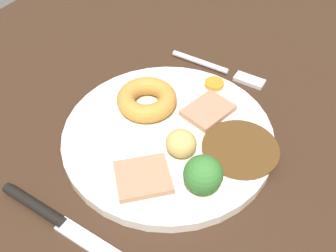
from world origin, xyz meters
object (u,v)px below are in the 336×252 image
(meat_slice_under, at_px, (208,110))
(fork, at_px, (220,69))
(meat_slice_main, at_px, (143,177))
(yorkshire_pudding, at_px, (147,99))
(dinner_plate, at_px, (168,135))
(carrot_coin_front, at_px, (214,84))
(roast_potato_left, at_px, (181,144))
(knife, at_px, (56,220))
(broccoli_floret, at_px, (203,175))

(meat_slice_under, xyz_separation_m, fork, (-0.10, -0.03, -0.01))
(meat_slice_main, height_order, yorkshire_pudding, yorkshire_pudding)
(dinner_plate, distance_m, yorkshire_pudding, 0.06)
(yorkshire_pudding, distance_m, carrot_coin_front, 0.10)
(dinner_plate, bearing_deg, carrot_coin_front, 175.60)
(dinner_plate, height_order, meat_slice_under, meat_slice_under)
(meat_slice_under, xyz_separation_m, roast_potato_left, (0.08, 0.00, 0.01))
(fork, bearing_deg, carrot_coin_front, -74.39)
(meat_slice_main, relative_size, knife, 0.33)
(meat_slice_main, height_order, knife, meat_slice_main)
(fork, xyz_separation_m, knife, (0.32, -0.03, 0.00))
(yorkshire_pudding, distance_m, knife, 0.19)
(carrot_coin_front, relative_size, knife, 0.15)
(meat_slice_main, distance_m, carrot_coin_front, 0.19)
(broccoli_floret, bearing_deg, meat_slice_under, -155.57)
(meat_slice_main, xyz_separation_m, carrot_coin_front, (-0.19, -0.01, -0.00))
(roast_potato_left, relative_size, broccoli_floret, 0.75)
(roast_potato_left, xyz_separation_m, carrot_coin_front, (-0.13, -0.02, -0.01))
(carrot_coin_front, bearing_deg, dinner_plate, -4.40)
(roast_potato_left, height_order, broccoli_floret, broccoli_floret)
(carrot_coin_front, bearing_deg, roast_potato_left, 9.79)
(meat_slice_main, relative_size, roast_potato_left, 1.64)
(carrot_coin_front, height_order, fork, carrot_coin_front)
(meat_slice_under, height_order, roast_potato_left, roast_potato_left)
(roast_potato_left, distance_m, carrot_coin_front, 0.14)
(dinner_plate, bearing_deg, roast_potato_left, 55.32)
(yorkshire_pudding, bearing_deg, fork, 162.59)
(roast_potato_left, height_order, carrot_coin_front, roast_potato_left)
(fork, bearing_deg, yorkshire_pudding, -108.12)
(roast_potato_left, bearing_deg, carrot_coin_front, -170.21)
(dinner_plate, relative_size, carrot_coin_front, 9.77)
(yorkshire_pudding, height_order, fork, yorkshire_pudding)
(meat_slice_main, bearing_deg, dinner_plate, -169.11)
(dinner_plate, bearing_deg, meat_slice_main, 10.89)
(meat_slice_under, relative_size, carrot_coin_front, 2.27)
(meat_slice_under, bearing_deg, fork, -162.42)
(carrot_coin_front, height_order, broccoli_floret, broccoli_floret)
(roast_potato_left, bearing_deg, meat_slice_under, -176.69)
(yorkshire_pudding, distance_m, broccoli_floret, 0.15)
(meat_slice_under, xyz_separation_m, broccoli_floret, (0.11, 0.05, 0.02))
(meat_slice_main, distance_m, roast_potato_left, 0.06)
(yorkshire_pudding, xyz_separation_m, fork, (-0.14, 0.04, -0.02))
(meat_slice_under, height_order, knife, meat_slice_under)
(broccoli_floret, bearing_deg, dinner_plate, -125.35)
(yorkshire_pudding, relative_size, broccoli_floret, 1.63)
(meat_slice_main, relative_size, meat_slice_under, 0.98)
(meat_slice_under, distance_m, fork, 0.11)
(yorkshire_pudding, relative_size, fork, 0.52)
(dinner_plate, relative_size, fork, 1.74)
(fork, bearing_deg, dinner_plate, -88.54)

